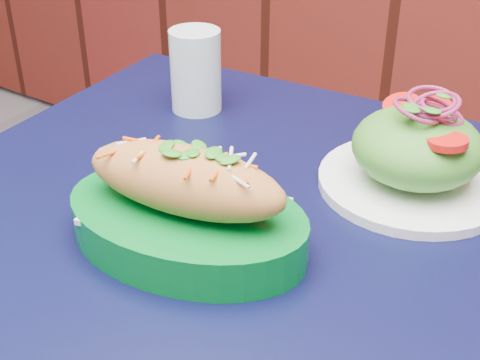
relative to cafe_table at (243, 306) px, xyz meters
The scene contains 4 objects.
cafe_table is the anchor object (origin of this frame).
banh_mi_basket 0.14m from the cafe_table, 140.72° to the right, with size 0.27×0.20×0.12m.
salad_plate 0.26m from the cafe_table, 61.89° to the left, with size 0.21×0.21×0.12m.
water_glass 0.36m from the cafe_table, 135.05° to the left, with size 0.07×0.07×0.11m, color silver.
Camera 1 is at (0.22, 1.30, 1.15)m, focal length 50.00 mm.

